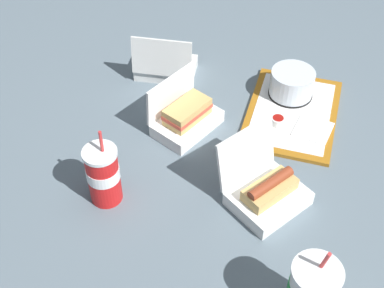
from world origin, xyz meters
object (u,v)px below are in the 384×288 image
cake_container (292,84)px  clamshell_hotdog_left (266,191)px  soda_cup_left (103,175)px  ketchup_cup (278,121)px  clamshell_sandwich_back (166,63)px  plastic_fork (267,127)px  food_tray (292,113)px  clamshell_sandwich_center (185,116)px

cake_container → clamshell_hotdog_left: (-0.43, -0.02, -0.01)m
clamshell_hotdog_left → soda_cup_left: soda_cup_left is taller
ketchup_cup → clamshell_sandwich_back: (0.14, 0.40, 0.02)m
cake_container → plastic_fork: 0.18m
ketchup_cup → soda_cup_left: size_ratio=0.18×
food_tray → clamshell_sandwich_center: 0.33m
cake_container → clamshell_sandwich_back: size_ratio=0.66×
clamshell_sandwich_back → clamshell_sandwich_center: size_ratio=0.90×
food_tray → clamshell_sandwich_center: bearing=118.2°
clamshell_sandwich_center → soda_cup_left: bearing=160.8°
plastic_fork → clamshell_hotdog_left: bearing=-156.8°
plastic_fork → soda_cup_left: soda_cup_left is taller
clamshell_hotdog_left → soda_cup_left: size_ratio=1.10×
food_tray → clamshell_hotdog_left: 0.35m
ketchup_cup → plastic_fork: bearing=132.1°
ketchup_cup → plastic_fork: ketchup_cup is taller
clamshell_sandwich_back → soda_cup_left: bearing=-176.3°
clamshell_hotdog_left → clamshell_sandwich_center: bearing=54.8°
plastic_fork → soda_cup_left: (-0.37, 0.34, 0.07)m
plastic_fork → soda_cup_left: size_ratio=0.48×
soda_cup_left → cake_container: bearing=-34.5°
clamshell_hotdog_left → plastic_fork: bearing=11.6°
food_tray → plastic_fork: size_ratio=3.43×
soda_cup_left → clamshell_sandwich_center: bearing=-19.2°
cake_container → soda_cup_left: bearing=145.5°
clamshell_sandwich_back → soda_cup_left: 0.54m
cake_container → soda_cup_left: size_ratio=0.59×
soda_cup_left → food_tray: bearing=-40.3°
food_tray → ketchup_cup: size_ratio=9.43×
food_tray → clamshell_hotdog_left: (-0.35, 0.00, 0.04)m
cake_container → plastic_fork: size_ratio=1.23×
cake_container → ketchup_cup: bearing=176.1°
cake_container → clamshell_sandwich_back: (-0.01, 0.41, -0.01)m
cake_container → clamshell_hotdog_left: clamshell_hotdog_left is taller
clamshell_sandwich_back → soda_cup_left: soda_cup_left is taller
plastic_fork → cake_container: bearing=-0.5°
clamshell_hotdog_left → ketchup_cup: bearing=5.3°
ketchup_cup → soda_cup_left: bearing=137.5°
ketchup_cup → plastic_fork: size_ratio=0.36×
cake_container → ketchup_cup: (-0.15, 0.01, -0.03)m
clamshell_sandwich_back → clamshell_hotdog_left: (-0.42, -0.42, -0.00)m
cake_container → ketchup_cup: size_ratio=3.39×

